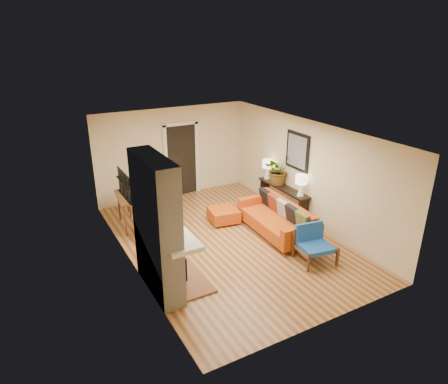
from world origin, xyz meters
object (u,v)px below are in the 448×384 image
at_px(houseplant, 278,170).
at_px(lamp_far, 268,167).
at_px(ottoman, 223,214).
at_px(dining_table, 137,201).
at_px(console_table, 283,192).
at_px(sofa, 278,219).
at_px(blue_chair, 313,242).
at_px(lamp_near, 301,183).

bearing_deg(houseplant, lamp_far, 88.82).
xyz_separation_m(lamp_far, houseplant, (-0.01, -0.48, 0.07)).
height_order(ottoman, houseplant, houseplant).
bearing_deg(ottoman, dining_table, 155.77).
xyz_separation_m(console_table, lamp_far, (0.00, 0.75, 0.49)).
distance_m(sofa, dining_table, 3.48).
bearing_deg(dining_table, console_table, -17.08).
bearing_deg(console_table, ottoman, 171.98).
relative_size(sofa, ottoman, 2.67).
xyz_separation_m(blue_chair, lamp_near, (0.90, 1.57, 0.65)).
bearing_deg(dining_table, lamp_near, -26.49).
bearing_deg(houseplant, console_table, -87.85).
height_order(console_table, houseplant, houseplant).
relative_size(console_table, lamp_far, 3.43).
bearing_deg(lamp_near, console_table, 90.00).
bearing_deg(console_table, lamp_far, 90.00).
bearing_deg(sofa, dining_table, 144.24).
relative_size(dining_table, houseplant, 2.35).
distance_m(lamp_near, houseplant, 0.96).
relative_size(ottoman, console_table, 0.43).
bearing_deg(ottoman, lamp_near, -29.03).
distance_m(blue_chair, houseplant, 2.78).
bearing_deg(houseplant, ottoman, -179.00).
height_order(blue_chair, lamp_far, lamp_far).
relative_size(blue_chair, lamp_far, 1.55).
bearing_deg(blue_chair, sofa, 87.03).
bearing_deg(sofa, ottoman, 126.72).
xyz_separation_m(sofa, ottoman, (-0.85, 1.14, -0.16)).
bearing_deg(lamp_far, houseplant, -91.18).
height_order(console_table, lamp_near, lamp_near).
bearing_deg(lamp_near, lamp_far, 90.00).
bearing_deg(dining_table, lamp_far, -5.77).
xyz_separation_m(blue_chair, dining_table, (-2.74, 3.38, 0.25)).
bearing_deg(houseplant, sofa, -124.88).
xyz_separation_m(sofa, houseplant, (0.82, 1.17, 0.77)).
bearing_deg(dining_table, blue_chair, -50.98).
height_order(blue_chair, lamp_near, lamp_near).
xyz_separation_m(sofa, lamp_far, (0.83, 1.66, 0.70)).
bearing_deg(blue_chair, dining_table, 129.02).
xyz_separation_m(ottoman, houseplant, (1.67, 0.03, 0.92)).
bearing_deg(dining_table, houseplant, -13.21).
xyz_separation_m(blue_chair, houseplant, (0.89, 2.53, 0.72)).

